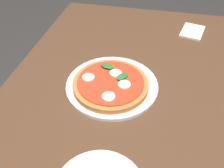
{
  "coord_description": "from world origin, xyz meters",
  "views": [
    {
      "loc": [
        -0.51,
        -0.07,
        1.31
      ],
      "look_at": [
        0.06,
        0.06,
        0.78
      ],
      "focal_mm": 38.15,
      "sensor_mm": 36.0,
      "label": 1
    }
  ],
  "objects_px": {
    "dining_table": "(124,124)",
    "napkin": "(192,31)",
    "serving_tray": "(112,85)",
    "pizza": "(111,84)"
  },
  "relations": [
    {
      "from": "dining_table",
      "to": "serving_tray",
      "type": "height_order",
      "value": "serving_tray"
    },
    {
      "from": "dining_table",
      "to": "serving_tray",
      "type": "relative_size",
      "value": 4.43
    },
    {
      "from": "dining_table",
      "to": "napkin",
      "type": "bearing_deg",
      "value": -24.44
    },
    {
      "from": "dining_table",
      "to": "serving_tray",
      "type": "bearing_deg",
      "value": 42.86
    },
    {
      "from": "serving_tray",
      "to": "pizza",
      "type": "bearing_deg",
      "value": 172.39
    },
    {
      "from": "dining_table",
      "to": "napkin",
      "type": "height_order",
      "value": "napkin"
    },
    {
      "from": "serving_tray",
      "to": "pizza",
      "type": "relative_size",
      "value": 1.24
    },
    {
      "from": "dining_table",
      "to": "pizza",
      "type": "bearing_deg",
      "value": 51.13
    },
    {
      "from": "dining_table",
      "to": "napkin",
      "type": "relative_size",
      "value": 10.41
    },
    {
      "from": "serving_tray",
      "to": "napkin",
      "type": "distance_m",
      "value": 0.51
    }
  ]
}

